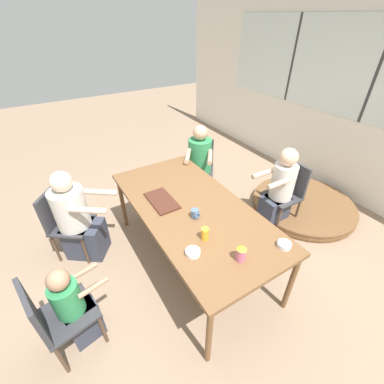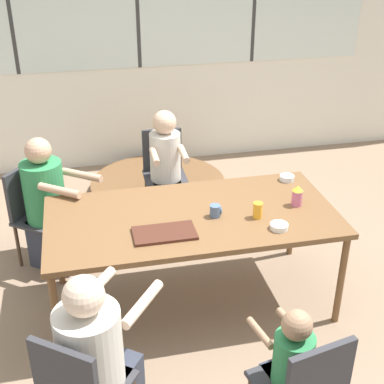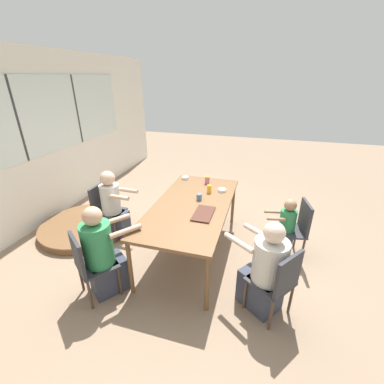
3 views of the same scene
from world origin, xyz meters
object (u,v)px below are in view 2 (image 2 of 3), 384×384
person_man_blue_shirt (50,210)px  sippy_cup (297,195)px  chair_for_man_blue_shirt (34,207)px  chair_for_woman_green_shirt (164,166)px  bowl_cereal (279,226)px  person_toddler (288,378)px  bowl_white_shallow (287,178)px  person_woman_green_shirt (166,172)px  juice_glass (258,210)px  folded_table_stack (158,186)px  coffee_mug (215,211)px  person_man_teal_shirt (96,367)px

person_man_blue_shirt → sippy_cup: person_man_blue_shirt is taller
chair_for_man_blue_shirt → sippy_cup: (1.94, -0.89, 0.35)m
chair_for_woman_green_shirt → bowl_cereal: size_ratio=6.85×
sippy_cup → person_toddler: bearing=-112.9°
chair_for_woman_green_shirt → bowl_white_shallow: size_ratio=7.37×
chair_for_woman_green_shirt → chair_for_man_blue_shirt: size_ratio=1.00×
sippy_cup → chair_for_man_blue_shirt: bearing=155.3°
person_woman_green_shirt → juice_glass: (0.41, -1.42, 0.32)m
bowl_cereal → person_woman_green_shirt: bearing=107.4°
person_man_blue_shirt → person_toddler: (1.29, -2.02, -0.10)m
person_woman_green_shirt → folded_table_stack: (0.01, 0.60, -0.45)m
person_woman_green_shirt → juice_glass: person_woman_green_shirt is taller
chair_for_woman_green_shirt → folded_table_stack: size_ratio=0.59×
juice_glass → bowl_white_shallow: bearing=50.5°
person_toddler → bowl_cereal: (0.28, 0.94, 0.38)m
sippy_cup → bowl_cereal: sippy_cup is taller
person_man_blue_shirt → coffee_mug: person_man_blue_shirt is taller
person_man_teal_shirt → bowl_white_shallow: size_ratio=9.62×
chair_for_man_blue_shirt → person_woman_green_shirt: bearing=146.0°
person_man_blue_shirt → bowl_cereal: (1.56, -1.08, 0.28)m
chair_for_woman_green_shirt → person_toddler: 2.72m
juice_glass → folded_table_stack: size_ratio=0.08×
chair_for_man_blue_shirt → sippy_cup: bearing=101.9°
person_toddler → coffee_mug: person_toddler is taller
person_toddler → sippy_cup: (0.52, 1.23, 0.44)m
sippy_cup → chair_for_woman_green_shirt: bearing=116.7°
person_man_blue_shirt → person_man_teal_shirt: person_man_blue_shirt is taller
sippy_cup → bowl_cereal: 0.38m
person_man_teal_shirt → folded_table_stack: bearing=111.1°
chair_for_man_blue_shirt → person_man_blue_shirt: size_ratio=0.74×
bowl_white_shallow → person_man_teal_shirt: bearing=-139.3°
bowl_cereal → folded_table_stack: bearing=102.6°
sippy_cup → juice_glass: sippy_cup is taller
coffee_mug → folded_table_stack: coffee_mug is taller
chair_for_woman_green_shirt → person_woman_green_shirt: 0.16m
person_man_blue_shirt → juice_glass: bearing=95.0°
person_man_teal_shirt → chair_for_man_blue_shirt: bearing=138.6°
person_man_blue_shirt → bowl_white_shallow: 1.95m
chair_for_woman_green_shirt → coffee_mug: (0.12, -1.51, 0.32)m
folded_table_stack → chair_for_man_blue_shirt: bearing=-139.6°
person_toddler → juice_glass: size_ratio=7.71×
sippy_cup → folded_table_stack: sippy_cup is taller
juice_glass → bowl_white_shallow: (0.42, 0.51, -0.04)m
bowl_white_shallow → folded_table_stack: size_ratio=0.08×
person_man_blue_shirt → person_man_teal_shirt: 1.81m
chair_for_woman_green_shirt → folded_table_stack: (0.01, 0.44, -0.44)m
person_man_teal_shirt → juice_glass: size_ratio=9.56×
person_man_blue_shirt → folded_table_stack: bearing=173.0°
person_woman_green_shirt → folded_table_stack: size_ratio=0.77×
bowl_white_shallow → bowl_cereal: bowl_white_shallow is taller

